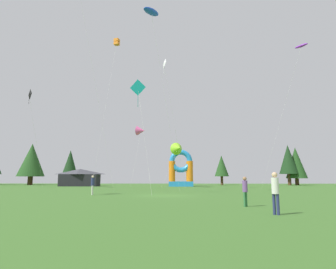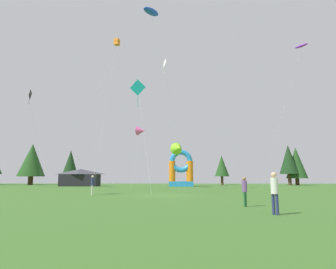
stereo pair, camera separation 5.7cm
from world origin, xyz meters
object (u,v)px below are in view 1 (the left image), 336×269
kite_black_diamond (29,95)px  inflatable_orange_dome (181,172)px  kite_blue_parafoil (151,12)px  kite_white_diamond (164,65)px  kite_lime_delta (178,148)px  kite_purple_parafoil (301,46)px  kite_teal_diamond (138,89)px  kite_orange_box (117,42)px  person_left_edge (93,183)px  festival_tent (80,178)px  kite_pink_delta (141,131)px  person_near_camera (275,189)px  person_far_side (245,189)px

kite_black_diamond → inflatable_orange_dome: (23.31, 14.76, -11.36)m
kite_blue_parafoil → kite_white_diamond: size_ratio=1.13×
kite_blue_parafoil → kite_lime_delta: kite_blue_parafoil is taller
kite_black_diamond → kite_purple_parafoil: size_ratio=0.71×
kite_teal_diamond → kite_orange_box: bearing=108.5°
kite_blue_parafoil → kite_orange_box: 20.09m
person_left_edge → kite_black_diamond: bearing=42.6°
kite_purple_parafoil → festival_tent: kite_purple_parafoil is taller
kite_teal_diamond → person_left_edge: bearing=-162.3°
kite_blue_parafoil → kite_orange_box: kite_orange_box is taller
kite_white_diamond → kite_pink_delta: 17.90m
kite_orange_box → person_near_camera: size_ratio=14.38×
kite_white_diamond → person_near_camera: size_ratio=10.22×
kite_white_diamond → person_near_camera: bearing=-77.6°
kite_teal_diamond → kite_black_diamond: 23.32m
kite_teal_diamond → festival_tent: (-15.14, 28.78, -8.92)m
person_left_edge → kite_teal_diamond: bearing=-74.0°
kite_blue_parafoil → kite_lime_delta: (3.10, 17.69, -13.98)m
kite_white_diamond → inflatable_orange_dome: 22.73m
kite_blue_parafoil → kite_black_diamond: (-19.62, 11.45, -6.40)m
kite_pink_delta → festival_tent: kite_pink_delta is taller
kite_teal_diamond → kite_lime_delta: bearing=78.2°
kite_white_diamond → festival_tent: size_ratio=2.53×
kite_orange_box → kite_teal_diamond: bearing=-71.5°
kite_teal_diamond → inflatable_orange_dome: kite_teal_diamond is taller
person_far_side → person_left_edge: (-11.67, 10.97, 0.10)m
inflatable_orange_dome → kite_white_diamond: bearing=-99.1°
kite_blue_parafoil → festival_tent: bearing=121.4°
kite_blue_parafoil → festival_tent: (-16.19, 26.56, -18.80)m
kite_pink_delta → kite_orange_box: size_ratio=0.45×
person_far_side → kite_orange_box: bearing=71.4°
kite_orange_box → inflatable_orange_dome: (11.44, 8.38, -22.85)m
kite_white_diamond → kite_pink_delta: bearing=108.2°
kite_lime_delta → person_near_camera: (3.99, -35.76, -5.42)m
kite_teal_diamond → kite_lime_delta: 20.75m
kite_black_diamond → person_far_side: size_ratio=8.99×
kite_lime_delta → person_left_edge: 23.34m
kite_pink_delta → person_near_camera: (11.17, -43.17, -9.66)m
kite_lime_delta → inflatable_orange_dome: kite_lime_delta is taller
kite_purple_parafoil → kite_pink_delta: (-25.14, 15.52, -9.78)m
kite_black_diamond → inflatable_orange_dome: kite_black_diamond is taller
kite_black_diamond → person_left_edge: bearing=-45.7°
kite_black_diamond → person_far_side: 39.14m
kite_black_diamond → person_left_edge: 24.59m
kite_teal_diamond → person_left_edge: (-4.01, -1.28, -9.52)m
kite_teal_diamond → person_far_side: bearing=-57.9°
kite_white_diamond → person_far_side: (5.59, -23.99, -16.96)m
person_near_camera → kite_lime_delta: bearing=144.2°
kite_lime_delta → inflatable_orange_dome: bearing=86.1°
kite_orange_box → inflatable_orange_dome: kite_orange_box is taller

